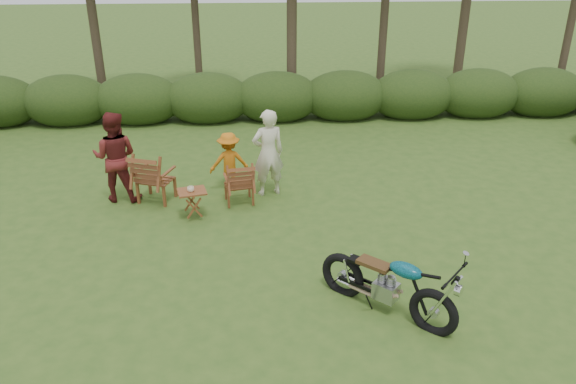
{
  "coord_description": "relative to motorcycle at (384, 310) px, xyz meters",
  "views": [
    {
      "loc": [
        -0.74,
        -6.99,
        4.96
      ],
      "look_at": [
        -0.15,
        1.81,
        0.9
      ],
      "focal_mm": 35.0,
      "sensor_mm": 36.0,
      "label": 1
    }
  ],
  "objects": [
    {
      "name": "child",
      "position": [
        -2.34,
        4.38,
        0.0
      ],
      "size": [
        0.89,
        0.6,
        1.27
      ],
      "primitive_type": "imported",
      "rotation": [
        0.0,
        0.0,
        3.31
      ],
      "color": "#C06612",
      "rests_on": "ground"
    },
    {
      "name": "ground",
      "position": [
        -1.1,
        0.42,
        0.0
      ],
      "size": [
        80.0,
        80.0,
        0.0
      ],
      "primitive_type": "plane",
      "color": "#304F1A",
      "rests_on": "ground"
    },
    {
      "name": "motorcycle",
      "position": [
        0.0,
        0.0,
        0.0
      ],
      "size": [
        2.05,
        1.97,
        1.18
      ],
      "primitive_type": null,
      "rotation": [
        0.0,
        0.0,
        -0.74
      ],
      "color": "#0B7D92",
      "rests_on": "ground"
    },
    {
      "name": "lawn_chair_left",
      "position": [
        -3.82,
        3.96,
        0.0
      ],
      "size": [
        0.93,
        0.93,
        1.07
      ],
      "primitive_type": null,
      "rotation": [
        0.0,
        0.0,
        2.81
      ],
      "color": "#5A2F16",
      "rests_on": "ground"
    },
    {
      "name": "adult_b",
      "position": [
        -4.59,
        4.07,
        0.0
      ],
      "size": [
        0.95,
        0.77,
        1.85
      ],
      "primitive_type": "imported",
      "rotation": [
        0.0,
        0.0,
        3.06
      ],
      "color": "maroon",
      "rests_on": "ground"
    },
    {
      "name": "lawn_chair_right",
      "position": [
        -2.14,
        3.75,
        0.0
      ],
      "size": [
        0.72,
        0.72,
        0.9
      ],
      "primitive_type": null,
      "rotation": [
        0.0,
        0.0,
        3.32
      ],
      "color": "brown",
      "rests_on": "ground"
    },
    {
      "name": "adult_a",
      "position": [
        -1.53,
        4.12,
        0.0
      ],
      "size": [
        0.76,
        0.6,
        1.83
      ],
      "primitive_type": "imported",
      "rotation": [
        0.0,
        0.0,
        3.42
      ],
      "color": "beige",
      "rests_on": "ground"
    },
    {
      "name": "cup",
      "position": [
        -3.03,
        3.1,
        0.61
      ],
      "size": [
        0.16,
        0.16,
        0.1
      ],
      "primitive_type": "imported",
      "rotation": [
        0.0,
        0.0,
        0.36
      ],
      "color": "#F1E5C7",
      "rests_on": "side_table"
    },
    {
      "name": "side_table",
      "position": [
        -3.01,
        3.14,
        0.28
      ],
      "size": [
        0.64,
        0.57,
        0.56
      ],
      "primitive_type": null,
      "rotation": [
        0.0,
        0.0,
        0.23
      ],
      "color": "brown",
      "rests_on": "ground"
    }
  ]
}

